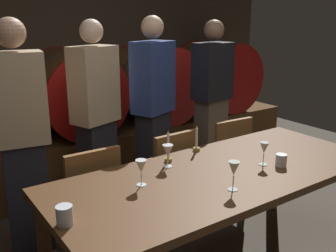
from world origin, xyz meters
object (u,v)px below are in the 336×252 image
Objects in this scene: dining_table at (220,181)px; wine_glass_center_right at (234,169)px; candle_right at (197,144)px; wine_barrel_center at (73,92)px; cup_right at (281,160)px; wine_barrel_right at (153,83)px; guest_center_left at (96,120)px; wine_glass_center_left at (168,151)px; chair_right at (225,158)px; cup_left at (65,215)px; guest_far_left at (22,139)px; candle_left at (168,153)px; guest_far_right at (212,104)px; wine_glass_far_left at (141,167)px; wine_glass_far_right at (264,149)px; chair_left at (89,198)px; chair_center at (168,176)px; wine_barrel_far_right at (216,76)px; guest_center_right at (153,112)px.

dining_table is 12.89× the size of wine_glass_center_right.
wine_barrel_center is at bearing 99.35° from candle_right.
wine_glass_center_right is (-0.25, -0.65, 0.07)m from candle_right.
cup_right is (0.53, 0.08, -0.09)m from wine_glass_center_right.
guest_center_left reaches higher than wine_barrel_right.
wine_barrel_center is 1.84m from wine_glass_center_left.
dining_table is 2.59× the size of chair_right.
cup_left is at bearing 40.49° from guest_center_left.
guest_far_left is (-1.68, 0.35, 0.41)m from chair_right.
candle_left reaches higher than chair_right.
guest_far_right is 10.62× the size of wine_glass_far_left.
dining_table is 1.32× the size of guest_center_left.
wine_glass_far_right reaches higher than wine_glass_center_left.
wine_glass_center_left is at bearing 101.74° from wine_glass_center_right.
chair_left is 1.35m from chair_right.
guest_far_left is (-1.81, -1.05, -0.08)m from wine_barrel_right.
chair_center is 1.09m from guest_far_right.
wine_barrel_far_right is 2.76m from wine_glass_center_left.
guest_center_left reaches higher than cup_left.
cup_right is (0.16, -1.35, -0.09)m from guest_center_right.
wine_glass_center_left reaches higher than chair_right.
wine_barrel_right is 1.00× the size of chair_left.
cup_left is at bearing -113.04° from wine_barrel_center.
guest_far_left reaches higher than cup_right.
dining_table is 0.40m from wine_glass_center_left.
wine_glass_far_right is (0.26, -0.76, 0.40)m from chair_center.
wine_barrel_center is at bearing 89.28° from candle_left.
chair_center is at bearing 55.11° from candle_left.
wine_barrel_far_right reaches higher than cup_right.
wine_barrel_right is 0.98m from wine_barrel_far_right.
chair_right is 0.50× the size of guest_far_left.
wine_barrel_right is 2.28m from dining_table.
guest_center_left reaches higher than dining_table.
wine_glass_center_right is (0.84, -1.30, 0.00)m from guest_far_left.
chair_center reaches higher than cup_right.
wine_barrel_center is 1.52m from chair_center.
dining_table is at bearing 3.38° from cup_left.
wine_barrel_far_right is 0.50× the size of guest_far_left.
cup_right is at bearing -16.69° from wine_glass_far_left.
chair_left reaches higher than cup_right.
guest_center_left reaches higher than wine_barrel_far_right.
wine_glass_far_right is (0.08, -1.26, -0.01)m from guest_center_right.
wine_barrel_center is at bearing -54.98° from chair_right.
guest_center_right is (-1.58, -0.92, -0.08)m from wine_barrel_far_right.
wine_barrel_center is 0.50× the size of guest_center_right.
candle_left is at bearing -90.72° from wine_barrel_center.
wine_barrel_center and wine_barrel_right have the same top height.
candle_left is (-2.00, -1.76, -0.14)m from wine_barrel_far_right.
chair_center is at bearing 5.84° from chair_right.
wine_glass_center_right is at bearing 132.47° from guest_far_left.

